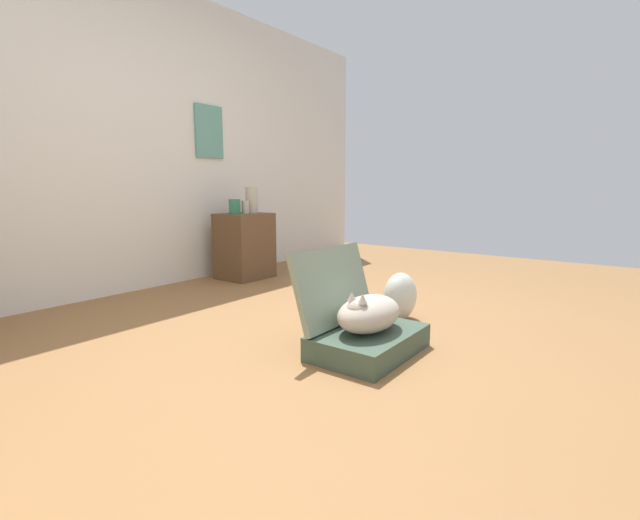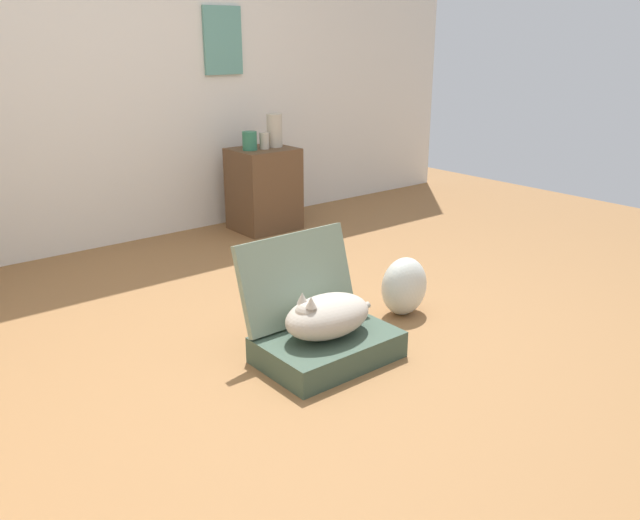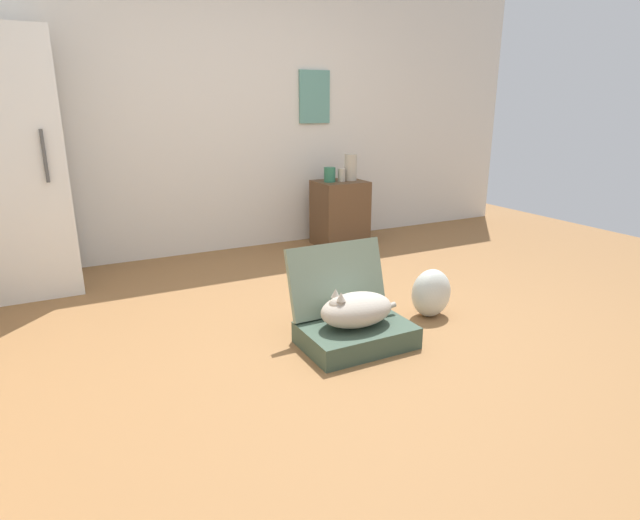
# 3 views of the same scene
# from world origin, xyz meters

# --- Properties ---
(ground_plane) EXTENTS (7.68, 7.68, 0.00)m
(ground_plane) POSITION_xyz_m (0.00, 0.00, 0.00)
(ground_plane) COLOR olive
(ground_plane) RESTS_ON ground
(wall_back) EXTENTS (6.40, 0.15, 2.60)m
(wall_back) POSITION_xyz_m (0.00, 2.26, 1.30)
(wall_back) COLOR silver
(wall_back) RESTS_ON ground
(suitcase_base) EXTENTS (0.62, 0.43, 0.13)m
(suitcase_base) POSITION_xyz_m (-0.11, -0.15, 0.06)
(suitcase_base) COLOR #384C3D
(suitcase_base) RESTS_ON ground
(suitcase_lid) EXTENTS (0.62, 0.16, 0.42)m
(suitcase_lid) POSITION_xyz_m (-0.11, 0.08, 0.34)
(suitcase_lid) COLOR gray
(suitcase_lid) RESTS_ON suitcase_base
(cat) EXTENTS (0.52, 0.28, 0.23)m
(cat) POSITION_xyz_m (-0.12, -0.15, 0.22)
(cat) COLOR #B2A899
(cat) RESTS_ON suitcase_base
(plastic_bag_white) EXTENTS (0.28, 0.20, 0.32)m
(plastic_bag_white) POSITION_xyz_m (0.55, -0.01, 0.16)
(plastic_bag_white) COLOR silver
(plastic_bag_white) RESTS_ON ground
(refrigerator) EXTENTS (0.66, 0.67, 1.84)m
(refrigerator) POSITION_xyz_m (-1.77, 1.80, 0.92)
(refrigerator) COLOR silver
(refrigerator) RESTS_ON ground
(side_table) EXTENTS (0.47, 0.41, 0.63)m
(side_table) POSITION_xyz_m (0.91, 1.85, 0.32)
(side_table) COLOR brown
(side_table) RESTS_ON ground
(vase_tall) EXTENTS (0.11, 0.11, 0.14)m
(vase_tall) POSITION_xyz_m (0.80, 1.85, 0.70)
(vase_tall) COLOR #2D7051
(vase_tall) RESTS_ON side_table
(vase_short) EXTENTS (0.12, 0.12, 0.25)m
(vase_short) POSITION_xyz_m (1.03, 1.85, 0.76)
(vase_short) COLOR #B7AD99
(vase_short) RESTS_ON side_table
(vase_round) EXTENTS (0.07, 0.07, 0.12)m
(vase_round) POSITION_xyz_m (0.91, 1.83, 0.69)
(vase_round) COLOR #B7AD99
(vase_round) RESTS_ON side_table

